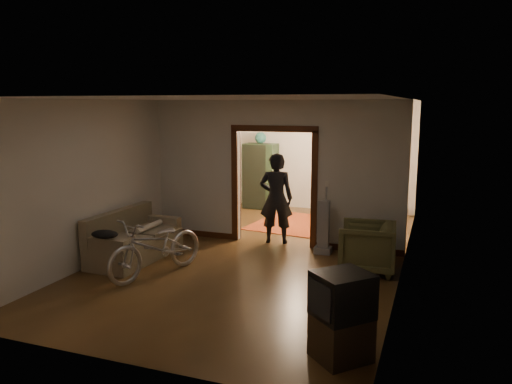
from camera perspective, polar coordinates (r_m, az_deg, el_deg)
The scene contains 24 objects.
floor at distance 9.29m, azimuth 0.64°, elevation -7.00°, with size 5.00×8.50×0.01m, color #3E2813.
ceiling at distance 8.88m, azimuth 0.68°, elevation 10.54°, with size 5.00×8.50×0.01m, color white.
wall_back at distance 13.03m, azimuth 6.94°, elevation 4.14°, with size 5.00×0.02×2.80m, color beige.
wall_left at distance 10.09m, azimuth -12.86°, elevation 2.25°, with size 0.02×8.50×2.80m, color beige.
wall_right at distance 8.49m, azimuth 16.78°, elevation 0.65°, with size 0.02×8.50×2.80m, color beige.
partition_wall at distance 9.68m, azimuth 2.15°, elevation 2.18°, with size 5.00×0.14×2.80m, color beige.
door_casing at distance 9.73m, azimuth 2.13°, elevation 0.43°, with size 1.74×0.20×2.32m, color #3E1D0E.
far_window at distance 12.84m, azimuth 9.96°, elevation 4.65°, with size 0.98×0.06×1.28m, color black.
chandelier at distance 11.28m, azimuth 4.96°, elevation 8.11°, with size 0.24×0.24×0.24m, color #FFE0A5.
light_switch at distance 9.36m, azimuth 8.12°, elevation 0.89°, with size 0.08×0.01×0.12m, color silver.
sofa at distance 9.11m, azimuth -13.64°, elevation -4.83°, with size 0.84×1.87×0.86m, color #6B6247.
rolled_paper at distance 9.27m, azimuth -12.12°, elevation -3.86°, with size 0.10×0.10×0.78m, color beige.
jacket at distance 8.30m, azimuth -16.91°, elevation -4.64°, with size 0.45×0.34×0.13m, color black.
bicycle at distance 8.16m, azimuth -11.27°, elevation -6.10°, with size 0.64×1.83×0.96m, color silver.
armchair at distance 8.43m, azimuth 12.57°, elevation -6.15°, with size 0.87×0.90×0.81m, color brown.
tv_stand at distance 5.66m, azimuth 9.70°, elevation -16.01°, with size 0.55×0.50×0.50m, color black.
crt_tv at distance 5.47m, azimuth 9.85°, elevation -11.51°, with size 0.56×0.50×0.48m, color black.
vacuum at distance 9.24m, azimuth 7.72°, elevation -3.99°, with size 0.30×0.24×0.99m, color gray.
person at distance 9.79m, azimuth 2.31°, elevation -0.73°, with size 0.65×0.43×1.79m, color black.
oriental_rug at distance 11.57m, azimuth 4.23°, elevation -3.56°, with size 1.62×2.12×0.02m, color maroon.
locker at distance 13.09m, azimuth 0.52°, elevation 1.83°, with size 0.85×0.47×1.71m, color #1F331F.
globe at distance 12.98m, azimuth 0.52°, elevation 6.58°, with size 0.30×0.30×0.30m, color #1E5972.
desk at distance 12.46m, azimuth 11.66°, elevation -1.08°, with size 0.98×0.55×0.73m, color #331F11.
desk_chair at distance 11.95m, azimuth 7.97°, elevation -0.80°, with size 0.44×0.44×0.99m, color #331F11.
Camera 1 is at (2.97, -8.37, 2.72)m, focal length 35.00 mm.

